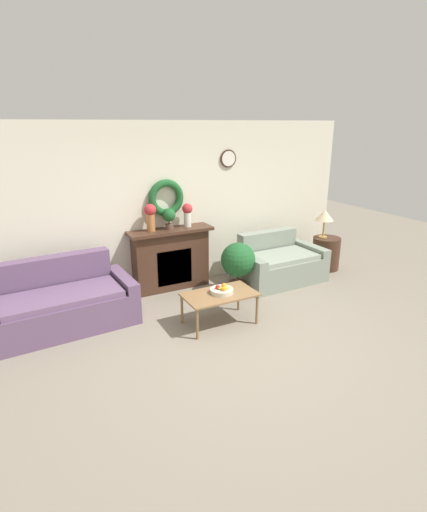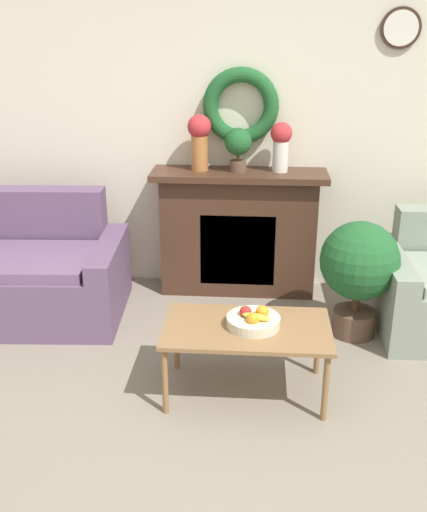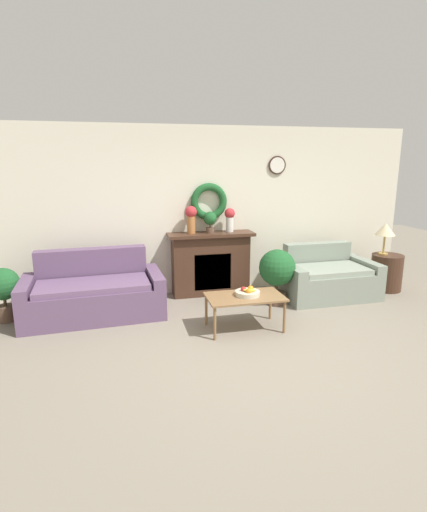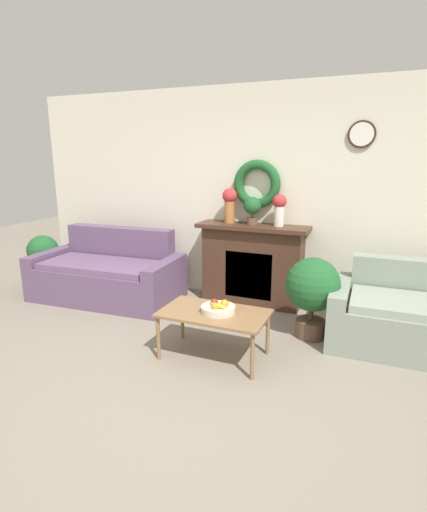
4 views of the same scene
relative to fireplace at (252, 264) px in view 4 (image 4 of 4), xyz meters
The scene contains 12 objects.
ground_plane 2.36m from the fireplace, 87.33° to the right, with size 16.00×16.00×0.00m, color gray.
wall_back 0.87m from the fireplace, 62.70° to the left, with size 6.80×0.18×2.70m.
fireplace is the anchor object (origin of this frame).
couch_left 1.91m from the fireplace, 163.58° to the right, with size 1.96×1.08×0.90m.
loveseat_right 1.89m from the fireplace, 16.56° to the right, with size 1.51×0.98×0.82m.
coffee_table 1.51m from the fireplace, 86.08° to the right, with size 0.99×0.57×0.45m.
fruit_bowl 1.50m from the fireplace, 84.48° to the right, with size 0.32×0.32×0.12m.
vase_on_mantel_left 0.82m from the fireplace, behind, with size 0.19×0.19×0.43m.
vase_on_mantel_right 0.80m from the fireplace, ahead, with size 0.17×0.17×0.38m.
potted_plant_on_mantel 0.72m from the fireplace, 128.32° to the right, with size 0.21×0.21×0.34m.
potted_plant_floor_by_couch 3.04m from the fireplace, behind, with size 0.44×0.44×0.75m.
potted_plant_floor_by_loveseat 1.12m from the fireplace, 39.27° to the right, with size 0.55×0.55×0.85m.
Camera 4 is at (1.33, -2.38, 1.86)m, focal length 28.00 mm.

